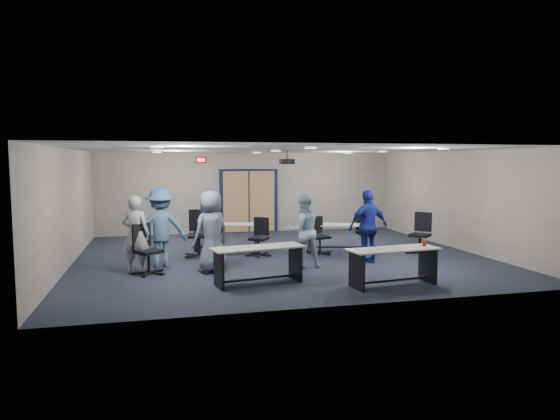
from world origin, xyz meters
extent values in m
plane|color=black|center=(0.00, 0.00, 0.00)|extent=(10.00, 10.00, 0.00)
cube|color=gray|center=(0.00, 4.50, 1.35)|extent=(10.00, 0.04, 2.70)
cube|color=gray|center=(0.00, -4.50, 1.35)|extent=(10.00, 0.04, 2.70)
cube|color=gray|center=(-5.00, 0.00, 1.35)|extent=(0.04, 9.00, 2.70)
cube|color=gray|center=(5.00, 0.00, 1.35)|extent=(0.04, 9.00, 2.70)
cube|color=white|center=(0.00, 0.00, 2.70)|extent=(10.00, 9.00, 0.04)
cube|color=black|center=(0.00, 4.47, 1.05)|extent=(2.00, 0.06, 2.20)
cube|color=#A17349|center=(-0.45, 4.45, 1.05)|extent=(0.85, 0.04, 2.05)
cube|color=#A17349|center=(0.45, 4.45, 1.05)|extent=(0.85, 0.04, 2.05)
cube|color=black|center=(-1.60, 4.45, 2.45)|extent=(0.32, 0.05, 0.18)
cube|color=#FF0C0C|center=(-1.60, 4.42, 2.45)|extent=(0.26, 0.02, 0.12)
cylinder|color=black|center=(0.30, 0.50, 2.58)|extent=(0.04, 0.04, 0.24)
cube|color=black|center=(0.30, 0.50, 2.40)|extent=(0.35, 0.30, 0.14)
cylinder|color=black|center=(0.30, 0.35, 2.40)|extent=(0.08, 0.03, 0.08)
cube|color=beige|center=(-1.11, -2.68, 0.72)|extent=(1.89, 0.91, 0.03)
cube|color=black|center=(-1.91, -2.81, 0.35)|extent=(0.15, 0.56, 0.71)
cube|color=black|center=(-0.32, -2.54, 0.35)|extent=(0.15, 0.56, 0.71)
cube|color=black|center=(-1.11, -2.68, 0.10)|extent=(1.60, 0.33, 0.04)
cube|color=beige|center=(1.41, -3.44, 0.72)|extent=(1.86, 0.80, 0.03)
cube|color=black|center=(0.61, -3.53, 0.35)|extent=(0.11, 0.55, 0.70)
cube|color=black|center=(2.20, -3.35, 0.35)|extent=(0.11, 0.55, 0.70)
cube|color=black|center=(1.41, -3.44, 0.10)|extent=(1.60, 0.23, 0.04)
cylinder|color=#B51918|center=(2.10, -3.36, 0.79)|extent=(0.08, 0.08, 0.12)
cube|color=beige|center=(-1.21, 1.12, 0.72)|extent=(1.91, 1.11, 0.03)
cube|color=black|center=(-1.98, 1.36, 0.35)|extent=(0.21, 0.54, 0.70)
cube|color=black|center=(-0.44, 0.89, 0.35)|extent=(0.21, 0.54, 0.70)
cube|color=black|center=(-1.21, 1.12, 0.10)|extent=(1.55, 0.52, 0.04)
cube|color=beige|center=(1.65, 0.41, 0.70)|extent=(1.86, 1.06, 0.03)
cube|color=black|center=(0.89, 0.63, 0.34)|extent=(0.20, 0.53, 0.69)
cube|color=black|center=(2.40, 0.19, 0.34)|extent=(0.20, 0.53, 0.69)
cube|color=black|center=(1.65, 0.41, 0.10)|extent=(1.52, 0.48, 0.04)
imported|color=#979FA5|center=(-3.49, -1.10, 0.84)|extent=(0.72, 0.61, 1.69)
imported|color=slate|center=(-1.89, -1.38, 0.89)|extent=(1.03, 0.92, 1.78)
imported|color=#9EBBD1|center=(0.17, -1.45, 0.84)|extent=(0.89, 0.73, 1.68)
imported|color=navy|center=(1.81, -1.31, 0.87)|extent=(1.08, 0.59, 1.74)
imported|color=#496483|center=(-2.96, -0.61, 0.90)|extent=(1.21, 0.75, 1.80)
camera|label=1|loc=(-3.01, -12.15, 2.41)|focal=32.00mm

